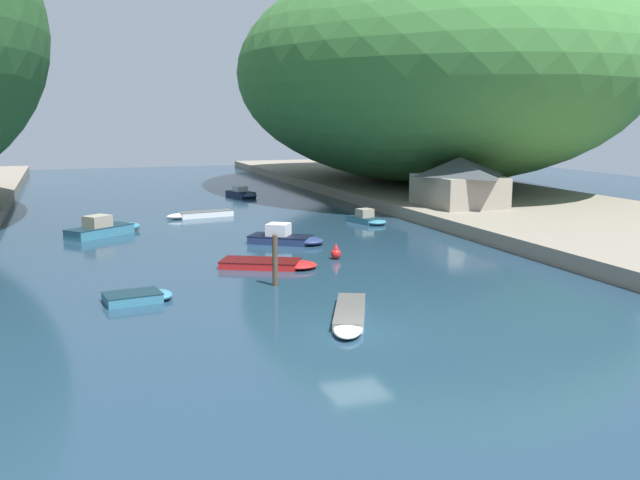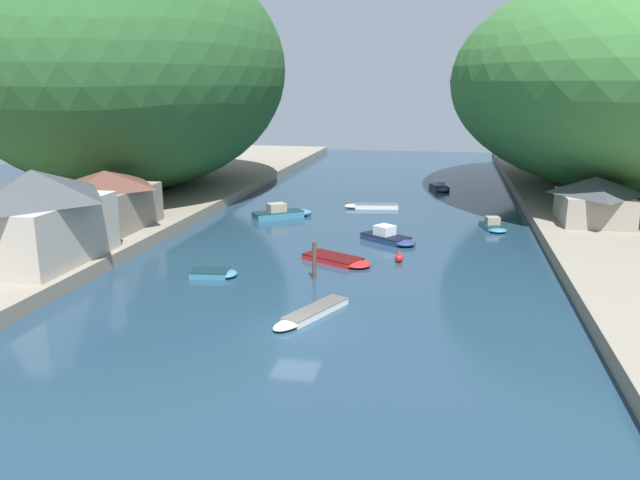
% 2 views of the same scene
% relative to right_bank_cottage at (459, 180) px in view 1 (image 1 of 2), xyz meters
% --- Properties ---
extents(water_surface, '(130.00, 130.00, 0.00)m').
position_rel_right_bank_cottage_xyz_m(water_surface, '(-20.71, 2.76, -3.15)').
color(water_surface, '#1E384C').
rests_on(water_surface, ground).
extents(right_bank, '(22.00, 120.00, 1.01)m').
position_rel_right_bank_cottage_xyz_m(right_bank, '(6.03, 2.76, -2.65)').
color(right_bank, gray).
rests_on(right_bank, ground).
extents(hillside_right, '(40.66, 56.93, 24.55)m').
position_rel_right_bank_cottage_xyz_m(hillside_right, '(7.13, 20.51, 10.13)').
color(hillside_right, '#387033').
rests_on(hillside_right, right_bank).
extents(right_bank_cottage, '(6.19, 7.75, 4.14)m').
position_rel_right_bank_cottage_xyz_m(right_bank_cottage, '(0.00, 0.00, 0.00)').
color(right_bank_cottage, gray).
rests_on(right_bank_cottage, right_bank).
extents(boat_near_quay, '(3.39, 2.10, 0.45)m').
position_rel_right_bank_cottage_xyz_m(boat_near_quay, '(-28.42, -19.17, -2.93)').
color(boat_near_quay, teal).
rests_on(boat_near_quay, water_surface).
extents(boat_small_dinghy, '(2.90, 4.71, 1.10)m').
position_rel_right_bank_cottage_xyz_m(boat_small_dinghy, '(-13.78, 20.89, -2.80)').
color(boat_small_dinghy, navy).
rests_on(boat_small_dinghy, water_surface).
extents(boat_red_skiff, '(2.52, 4.05, 1.11)m').
position_rel_right_bank_cottage_xyz_m(boat_red_skiff, '(-8.53, -0.36, -2.82)').
color(boat_red_skiff, teal).
rests_on(boat_red_skiff, water_surface).
extents(boat_far_upstream, '(5.92, 2.19, 0.50)m').
position_rel_right_bank_cottage_xyz_m(boat_far_upstream, '(-20.96, 7.33, -2.91)').
color(boat_far_upstream, white).
rests_on(boat_far_upstream, water_surface).
extents(boat_yellow_tender, '(6.02, 5.25, 1.51)m').
position_rel_right_bank_cottage_xyz_m(boat_yellow_tender, '(-28.84, 0.85, -2.68)').
color(boat_yellow_tender, teal).
rests_on(boat_yellow_tender, water_surface).
extents(boat_mid_channel, '(5.32, 4.63, 1.36)m').
position_rel_right_bank_cottage_xyz_m(boat_mid_channel, '(-17.45, -7.01, -2.75)').
color(boat_mid_channel, navy).
rests_on(boat_mid_channel, water_surface).
extents(boat_white_cruiser, '(3.69, 6.22, 0.40)m').
position_rel_right_bank_cottage_xyz_m(boat_white_cruiser, '(-20.35, -25.56, -2.96)').
color(boat_white_cruiser, silver).
rests_on(boat_white_cruiser, water_surface).
extents(boat_cabin_cruiser, '(5.89, 4.43, 0.42)m').
position_rel_right_bank_cottage_xyz_m(boat_cabin_cruiser, '(-20.52, -14.03, -2.95)').
color(boat_cabin_cruiser, red).
rests_on(boat_cabin_cruiser, water_surface).
extents(mooring_post_second, '(0.28, 0.28, 2.72)m').
position_rel_right_bank_cottage_xyz_m(mooring_post_second, '(-21.55, -18.33, -1.78)').
color(mooring_post_second, '#4C3D2D').
rests_on(mooring_post_second, water_surface).
extents(channel_buoy_near, '(0.65, 0.65, 0.97)m').
position_rel_right_bank_cottage_xyz_m(channel_buoy_near, '(-16.17, -13.03, -2.78)').
color(channel_buoy_near, red).
rests_on(channel_buoy_near, water_surface).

